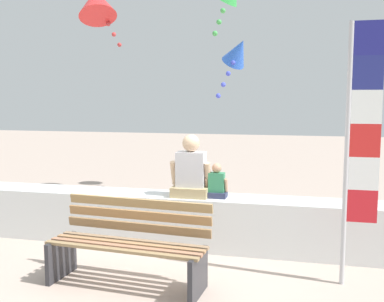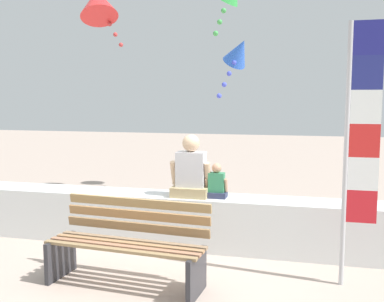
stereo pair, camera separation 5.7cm
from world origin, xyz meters
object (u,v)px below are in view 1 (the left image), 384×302
Objects in this scene: park_bench at (129,245)px; person_child at (217,184)px; person_adult at (191,172)px; kite_red at (97,3)px; flag_banner at (358,137)px; kite_blue at (238,53)px.

person_child is at bearing 62.27° from park_bench.
person_adult is 4.00m from kite_red.
flag_banner is 3.25m from kite_blue.
person_adult is at bearing 74.98° from park_bench.
kite_blue reaches higher than park_bench.
person_adult is 0.71× the size of kite_red.
park_bench is at bearing -105.02° from person_adult.
kite_red reaches higher than person_child.
person_adult is 0.37m from person_child.
kite_red is (-2.56, 1.98, 2.82)m from person_child.
kite_red is 1.10× the size of kite_blue.
kite_blue is (-1.60, 2.59, 1.15)m from flag_banner.
person_adult is 0.30× the size of flag_banner.
park_bench is 1.50m from person_adult.
kite_red is (-1.86, 3.32, 3.26)m from park_bench.
person_adult is 1.81× the size of person_child.
kite_blue reaches higher than person_adult.
park_bench is 0.63× the size of flag_banner.
park_bench is 2.13× the size of person_adult.
kite_red reaches higher than flag_banner.
flag_banner is at bearing -33.85° from kite_red.
person_child is 1.95m from flag_banner.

